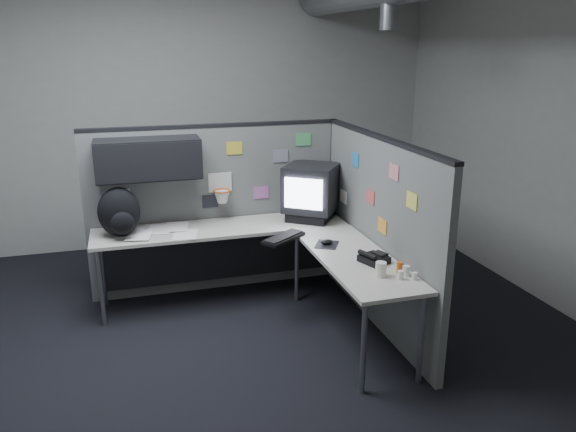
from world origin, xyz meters
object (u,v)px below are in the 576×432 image
object	(u,v)px
desk	(254,246)
backpack	(119,213)
keyboard	(284,238)
monitor	(311,191)
phone	(374,258)

from	to	relation	value
desk	backpack	size ratio (longest dim) A/B	5.28
keyboard	backpack	world-z (taller)	backpack
desk	backpack	world-z (taller)	backpack
desk	monitor	distance (m)	0.79
monitor	phone	bearing A→B (deg)	-94.71
desk	monitor	size ratio (longest dim) A/B	3.63
desk	keyboard	size ratio (longest dim) A/B	5.29
desk	monitor	xyz separation A→B (m)	(0.63, 0.29, 0.39)
keyboard	desk	bearing A→B (deg)	140.07
desk	monitor	bearing A→B (deg)	25.09
keyboard	phone	world-z (taller)	phone
desk	phone	bearing A→B (deg)	-52.03
monitor	keyboard	xyz separation A→B (m)	(-0.42, -0.52, -0.25)
keyboard	phone	bearing A→B (deg)	-45.61
desk	phone	world-z (taller)	phone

